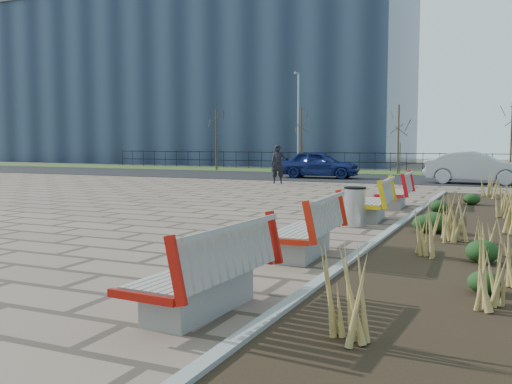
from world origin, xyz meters
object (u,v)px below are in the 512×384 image
at_px(bench_a, 200,268).
at_px(pedestrian, 278,164).
at_px(car_blue, 319,164).
at_px(bench_b, 303,227).
at_px(bench_d, 394,190).
at_px(car_silver, 476,168).
at_px(lamp_west, 298,123).
at_px(litter_bin, 355,207).
at_px(bench_c, 370,200).

height_order(bench_a, pedestrian, pedestrian).
bearing_deg(car_blue, bench_b, -166.94).
xyz_separation_m(bench_d, car_silver, (1.61, 10.80, 0.24)).
bearing_deg(car_silver, bench_d, 172.48).
relative_size(bench_a, car_blue, 0.50).
bearing_deg(bench_d, lamp_west, 114.50).
distance_m(bench_d, car_silver, 10.92).
height_order(bench_a, bench_b, same).
relative_size(bench_a, bench_d, 1.00).
height_order(bench_b, car_blue, car_blue).
bearing_deg(pedestrian, litter_bin, -82.26).
height_order(bench_b, car_silver, car_silver).
height_order(bench_a, car_blue, car_blue).
bearing_deg(bench_b, litter_bin, 88.43).
distance_m(bench_d, car_blue, 13.42).
bearing_deg(litter_bin, bench_c, 85.76).
bearing_deg(car_silver, lamp_west, 61.99).
xyz_separation_m(bench_c, car_silver, (1.61, 13.74, 0.24)).
bearing_deg(bench_c, lamp_west, 110.16).
height_order(bench_d, car_blue, car_blue).
xyz_separation_m(bench_c, car_blue, (-6.13, 14.88, 0.23)).
bearing_deg(bench_a, bench_d, 93.34).
xyz_separation_m(bench_a, bench_b, (0.00, 3.37, 0.00)).
xyz_separation_m(litter_bin, car_blue, (-6.05, 16.02, 0.30)).
height_order(bench_c, lamp_west, lamp_west).
xyz_separation_m(bench_c, pedestrian, (-6.68, 10.58, 0.38)).
distance_m(bench_b, pedestrian, 16.81).
height_order(bench_d, pedestrian, pedestrian).
bearing_deg(car_blue, bench_c, -161.82).
bearing_deg(lamp_west, litter_bin, -66.75).
bearing_deg(lamp_west, car_silver, -28.98).
height_order(pedestrian, car_blue, pedestrian).
xyz_separation_m(bench_d, car_blue, (-6.13, 11.94, 0.23)).
xyz_separation_m(bench_d, litter_bin, (-0.08, -4.08, -0.07)).
distance_m(car_blue, car_silver, 7.83).
relative_size(bench_b, car_blue, 0.50).
height_order(bench_c, car_blue, car_blue).
xyz_separation_m(bench_a, car_blue, (-6.13, 23.09, 0.23)).
bearing_deg(bench_d, litter_bin, -95.04).
bearing_deg(pedestrian, car_blue, 61.05).
distance_m(litter_bin, car_silver, 14.98).
xyz_separation_m(bench_b, pedestrian, (-6.68, 15.43, 0.38)).
distance_m(bench_b, car_silver, 18.65).
height_order(car_blue, car_silver, car_silver).
bearing_deg(bench_c, litter_bin, -98.72).
xyz_separation_m(pedestrian, lamp_west, (-2.32, 9.04, 2.16)).
bearing_deg(bench_a, lamp_west, 111.26).
xyz_separation_m(car_blue, car_silver, (7.74, -1.14, 0.01)).
xyz_separation_m(car_silver, lamp_west, (-10.61, 5.88, 2.30)).
relative_size(bench_d, lamp_west, 0.35).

